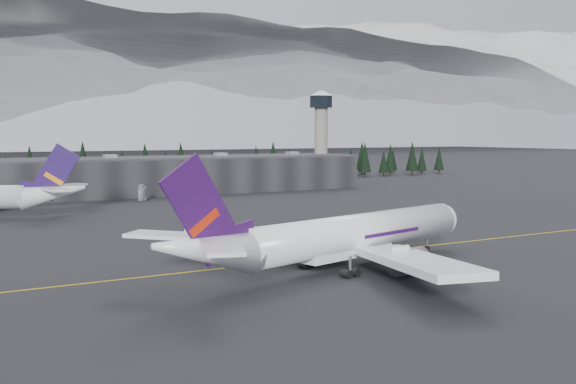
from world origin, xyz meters
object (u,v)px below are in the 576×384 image
gse_vehicle_b (201,193)px  jet_main (334,237)px  terminal (140,176)px  control_tower (321,127)px  gse_vehicle_a (142,199)px

gse_vehicle_b → jet_main: bearing=-41.0°
terminal → control_tower: bearing=2.3°
jet_main → gse_vehicle_a: bearing=74.8°
terminal → gse_vehicle_a: bearing=-105.2°
jet_main → gse_vehicle_b: jet_main is taller
gse_vehicle_b → terminal: bearing=-163.4°
gse_vehicle_a → gse_vehicle_b: bearing=-4.2°
control_tower → gse_vehicle_b: 65.85m
control_tower → jet_main: control_tower is taller
jet_main → gse_vehicle_b: (25.84, 121.20, -4.39)m
control_tower → jet_main: 164.65m
control_tower → gse_vehicle_b: control_tower is taller
jet_main → control_tower: bearing=45.0°
gse_vehicle_a → gse_vehicle_b: size_ratio=1.21×
gse_vehicle_a → control_tower: bearing=-7.8°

